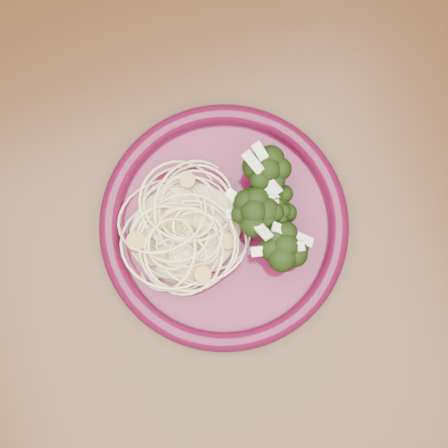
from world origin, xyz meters
TOP-DOWN VIEW (x-y plane):
  - dining_table at (0.00, 0.00)m, footprint 1.20×0.80m
  - dinner_plate at (-0.12, 0.03)m, footprint 0.30×0.30m
  - spaghetti_pile at (-0.16, 0.04)m, footprint 0.13×0.12m
  - scallop_cluster at (-0.16, 0.04)m, footprint 0.12×0.12m
  - broccoli_pile at (-0.07, 0.02)m, footprint 0.11×0.15m
  - onion_garnish at (-0.07, 0.02)m, footprint 0.08×0.10m

SIDE VIEW (x-z plane):
  - dining_table at x=0.00m, z-range 0.28..1.03m
  - dinner_plate at x=-0.12m, z-range 0.75..0.77m
  - spaghetti_pile at x=-0.16m, z-range 0.76..0.78m
  - broccoli_pile at x=-0.07m, z-range 0.76..0.80m
  - scallop_cluster at x=-0.16m, z-range 0.78..0.82m
  - onion_garnish at x=-0.07m, z-range 0.79..0.84m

